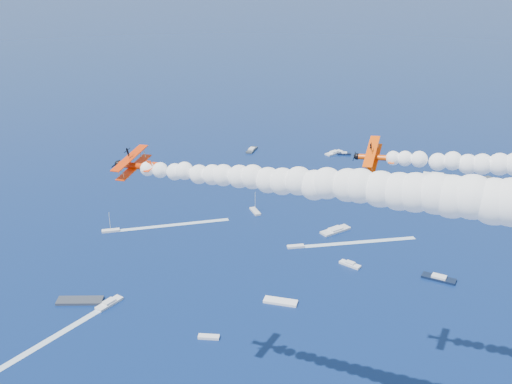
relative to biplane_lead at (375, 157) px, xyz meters
The scene contains 5 objects.
biplane_lead is the anchor object (origin of this frame).
biplane_trail 43.74m from the biplane_lead, 138.69° to the right, with size 8.39×9.41×5.67m, color red, non-canonical shape.
smoke_trail_trail 21.76m from the biplane_lead, 88.47° to the right, with size 67.94×20.08×12.22m, color white, non-canonical shape.
spectator_boats 92.86m from the biplane_lead, 99.47° to the left, with size 241.14×171.46×0.70m.
boat_wakes 72.73m from the biplane_lead, 145.38° to the left, with size 150.54×131.67×0.04m.
Camera 1 is at (60.28, -55.05, 92.78)m, focal length 42.63 mm.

